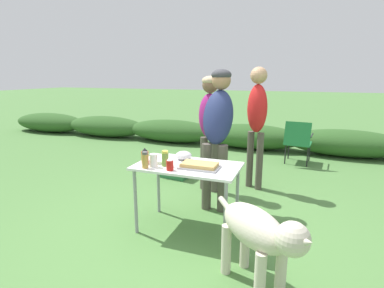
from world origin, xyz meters
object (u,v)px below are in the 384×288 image
(standing_person_in_olive_jacket, at_px, (257,115))
(dog, at_px, (259,233))
(standing_person_in_red_jacket, at_px, (210,120))
(cooler_box, at_px, (175,167))
(camp_chair_green_behind_table, at_px, (298,140))
(folding_table, at_px, (188,172))
(spice_jar, at_px, (145,160))
(standing_person_with_beanie, at_px, (218,122))
(hot_sauce_bottle, at_px, (145,156))
(relish_jar, at_px, (165,159))
(ketchup_bottle, at_px, (170,164))
(plate_stack, at_px, (159,160))
(paper_cup_stack, at_px, (154,160))
(mixing_bowl, at_px, (184,155))
(food_tray, at_px, (199,166))

(standing_person_in_olive_jacket, xyz_separation_m, dog, (0.37, -2.23, -0.62))
(standing_person_in_red_jacket, xyz_separation_m, cooler_box, (-0.71, 0.37, -0.88))
(standing_person_in_red_jacket, relative_size, camp_chair_green_behind_table, 2.00)
(standing_person_in_red_jacket, bearing_deg, folding_table, -66.78)
(spice_jar, distance_m, standing_person_with_beanie, 1.10)
(spice_jar, distance_m, dog, 1.36)
(camp_chair_green_behind_table, bearing_deg, standing_person_with_beanie, -105.53)
(folding_table, height_order, hot_sauce_bottle, hot_sauce_bottle)
(hot_sauce_bottle, relative_size, relish_jar, 1.07)
(folding_table, distance_m, ketchup_bottle, 0.29)
(folding_table, bearing_deg, plate_stack, 179.35)
(plate_stack, xyz_separation_m, standing_person_in_olive_jacket, (0.82, 1.51, 0.36))
(folding_table, distance_m, hot_sauce_bottle, 0.49)
(relish_jar, height_order, camp_chair_green_behind_table, relish_jar)
(relish_jar, bearing_deg, camp_chair_green_behind_table, 68.10)
(paper_cup_stack, distance_m, standing_person_with_beanie, 1.02)
(plate_stack, bearing_deg, standing_person_in_olive_jacket, 61.45)
(paper_cup_stack, bearing_deg, mixing_bowl, 63.65)
(standing_person_in_olive_jacket, distance_m, camp_chair_green_behind_table, 1.76)
(plate_stack, xyz_separation_m, standing_person_with_beanie, (0.47, 0.69, 0.35))
(folding_table, distance_m, mixing_bowl, 0.26)
(plate_stack, distance_m, spice_jar, 0.26)
(folding_table, height_order, standing_person_with_beanie, standing_person_with_beanie)
(dog, height_order, camp_chair_green_behind_table, camp_chair_green_behind_table)
(paper_cup_stack, distance_m, camp_chair_green_behind_table, 3.53)
(ketchup_bottle, bearing_deg, spice_jar, -175.87)
(folding_table, bearing_deg, hot_sauce_bottle, -165.66)
(standing_person_in_red_jacket, height_order, standing_person_in_olive_jacket, standing_person_in_olive_jacket)
(hot_sauce_bottle, xyz_separation_m, relish_jar, (0.24, 0.00, -0.00))
(food_tray, relative_size, plate_stack, 1.82)
(plate_stack, xyz_separation_m, cooler_box, (-0.50, 1.55, -0.59))
(mixing_bowl, bearing_deg, spice_jar, -119.88)
(cooler_box, bearing_deg, camp_chair_green_behind_table, -134.26)
(plate_stack, distance_m, ketchup_bottle, 0.33)
(spice_jar, bearing_deg, hot_sauce_bottle, 119.53)
(hot_sauce_bottle, bearing_deg, camp_chair_green_behind_table, 64.54)
(camp_chair_green_behind_table, xyz_separation_m, cooler_box, (-1.90, -1.49, -0.30))
(food_tray, xyz_separation_m, relish_jar, (-0.36, -0.05, 0.05))
(food_tray, xyz_separation_m, dog, (0.71, -0.66, -0.27))
(dog, bearing_deg, spice_jar, -67.95)
(ketchup_bottle, xyz_separation_m, camp_chair_green_behind_table, (1.16, 3.28, -0.34))
(food_tray, xyz_separation_m, paper_cup_stack, (-0.46, -0.13, 0.04))
(food_tray, bearing_deg, plate_stack, 172.79)
(hot_sauce_bottle, relative_size, spice_jar, 1.03)
(folding_table, xyz_separation_m, paper_cup_stack, (-0.31, -0.18, 0.15))
(folding_table, height_order, dog, dog)
(food_tray, xyz_separation_m, plate_stack, (-0.49, 0.06, -0.01))
(spice_jar, distance_m, camp_chair_green_behind_table, 3.61)
(folding_table, bearing_deg, mixing_bowl, 122.51)
(paper_cup_stack, height_order, ketchup_bottle, paper_cup_stack)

